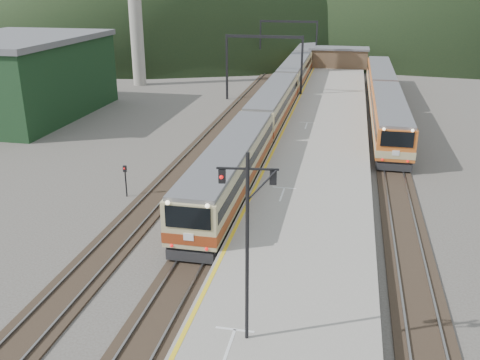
# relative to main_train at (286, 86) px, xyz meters

# --- Properties ---
(track_main) EXTENTS (2.60, 200.00, 0.23)m
(track_main) POSITION_rel_main_train_xyz_m (0.00, -14.18, -1.98)
(track_main) COLOR black
(track_main) RESTS_ON ground
(track_far) EXTENTS (2.60, 200.00, 0.23)m
(track_far) POSITION_rel_main_train_xyz_m (-5.00, -14.18, -1.98)
(track_far) COLOR black
(track_far) RESTS_ON ground
(track_second) EXTENTS (2.60, 200.00, 0.23)m
(track_second) POSITION_rel_main_train_xyz_m (11.50, -14.18, -1.98)
(track_second) COLOR black
(track_second) RESTS_ON ground
(platform) EXTENTS (8.00, 100.00, 1.00)m
(platform) POSITION_rel_main_train_xyz_m (5.60, -16.18, -1.55)
(platform) COLOR gray
(platform) RESTS_ON ground
(gantry_near) EXTENTS (9.55, 0.25, 8.00)m
(gantry_near) POSITION_rel_main_train_xyz_m (-2.85, 0.82, 3.54)
(gantry_near) COLOR black
(gantry_near) RESTS_ON ground
(gantry_far) EXTENTS (9.55, 0.25, 8.00)m
(gantry_far) POSITION_rel_main_train_xyz_m (-2.85, 25.82, 3.54)
(gantry_far) COLOR black
(gantry_far) RESTS_ON ground
(warehouse) EXTENTS (14.50, 20.50, 8.60)m
(warehouse) POSITION_rel_main_train_xyz_m (-28.00, -12.18, 2.27)
(warehouse) COLOR black
(warehouse) RESTS_ON ground
(station_shed) EXTENTS (9.40, 4.40, 3.10)m
(station_shed) POSITION_rel_main_train_xyz_m (5.60, 23.82, 0.52)
(station_shed) COLOR brown
(station_shed) RESTS_ON platform
(main_train) EXTENTS (2.97, 81.50, 3.63)m
(main_train) POSITION_rel_main_train_xyz_m (0.00, 0.00, 0.00)
(main_train) COLOR tan
(main_train) RESTS_ON track_main
(second_train) EXTENTS (2.99, 40.77, 3.66)m
(second_train) POSITION_rel_main_train_xyz_m (11.50, -3.40, 0.01)
(second_train) COLOR #C85E21
(second_train) RESTS_ON track_second
(signal_mast) EXTENTS (2.19, 0.42, 7.68)m
(signal_mast) POSITION_rel_main_train_xyz_m (4.36, -47.37, 3.60)
(signal_mast) COLOR black
(signal_mast) RESTS_ON platform
(short_signal_b) EXTENTS (0.27, 0.24, 2.27)m
(short_signal_b) POSITION_rel_main_train_xyz_m (-2.29, -26.82, -0.58)
(short_signal_b) COLOR black
(short_signal_b) RESTS_ON ground
(short_signal_c) EXTENTS (0.22, 0.16, 2.27)m
(short_signal_c) POSITION_rel_main_train_xyz_m (-7.12, -32.28, -0.58)
(short_signal_c) COLOR black
(short_signal_c) RESTS_ON ground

